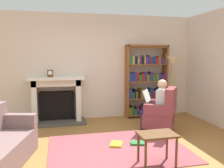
% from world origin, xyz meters
% --- Properties ---
extents(ground, '(14.00, 14.00, 0.00)m').
position_xyz_m(ground, '(0.00, 0.00, 0.00)').
color(ground, olive).
extents(back_wall, '(5.60, 0.10, 2.70)m').
position_xyz_m(back_wall, '(0.00, 2.55, 1.35)').
color(back_wall, beige).
rests_on(back_wall, ground).
extents(side_wall_right, '(0.10, 5.20, 2.70)m').
position_xyz_m(side_wall_right, '(2.65, 1.25, 1.35)').
color(side_wall_right, beige).
rests_on(side_wall_right, ground).
extents(area_rug, '(2.40, 1.80, 0.01)m').
position_xyz_m(area_rug, '(0.00, 0.30, 0.01)').
color(area_rug, '#8F434A').
rests_on(area_rug, ground).
extents(fireplace, '(1.35, 0.64, 1.14)m').
position_xyz_m(fireplace, '(-1.04, 2.30, 0.60)').
color(fireplace, '#4C4742').
rests_on(fireplace, ground).
extents(mantel_clock, '(0.14, 0.14, 0.17)m').
position_xyz_m(mantel_clock, '(-1.18, 2.20, 1.22)').
color(mantel_clock, brown).
rests_on(mantel_clock, fireplace).
extents(bookshelf, '(1.12, 0.32, 1.92)m').
position_xyz_m(bookshelf, '(1.31, 2.33, 0.93)').
color(bookshelf, brown).
rests_on(bookshelf, ground).
extents(armchair_reading, '(0.88, 0.88, 0.97)m').
position_xyz_m(armchair_reading, '(1.17, 1.00, 0.42)').
color(armchair_reading, '#331E14').
rests_on(armchair_reading, ground).
extents(seated_reader, '(0.59, 0.56, 1.14)m').
position_xyz_m(seated_reader, '(1.07, 1.07, 0.62)').
color(seated_reader, silver).
rests_on(seated_reader, ground).
extents(side_table, '(0.56, 0.39, 0.49)m').
position_xyz_m(side_table, '(0.41, -0.44, 0.41)').
color(side_table, brown).
rests_on(side_table, ground).
extents(scattered_books, '(0.68, 0.33, 0.04)m').
position_xyz_m(scattered_books, '(0.19, 0.43, 0.03)').
color(scattered_books, '#267233').
rests_on(scattered_books, area_rug).
extents(floor_lamp, '(0.32, 0.32, 1.62)m').
position_xyz_m(floor_lamp, '(1.81, 1.83, 1.37)').
color(floor_lamp, '#B7933F').
rests_on(floor_lamp, ground).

